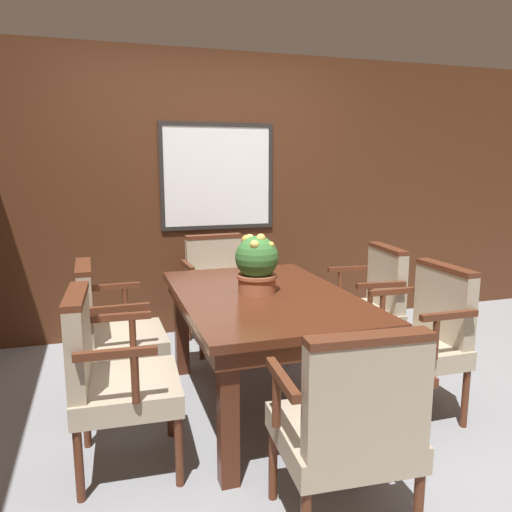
# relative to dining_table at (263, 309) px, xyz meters

# --- Properties ---
(ground_plane) EXTENTS (14.00, 14.00, 0.00)m
(ground_plane) POSITION_rel_dining_table_xyz_m (0.01, -0.15, -0.64)
(ground_plane) COLOR gray
(wall_back) EXTENTS (7.20, 0.08, 2.45)m
(wall_back) POSITION_rel_dining_table_xyz_m (0.01, 1.61, 0.59)
(wall_back) COLOR #4C2816
(wall_back) RESTS_ON ground_plane
(dining_table) EXTENTS (1.00, 1.56, 0.73)m
(dining_table) POSITION_rel_dining_table_xyz_m (0.00, 0.00, 0.00)
(dining_table) COLOR #4C2314
(dining_table) RESTS_ON ground_plane
(chair_left_near) EXTENTS (0.53, 0.59, 0.91)m
(chair_left_near) POSITION_rel_dining_table_xyz_m (-0.90, -0.37, -0.14)
(chair_left_near) COLOR #562B19
(chair_left_near) RESTS_ON ground_plane
(chair_head_far) EXTENTS (0.59, 0.53, 0.91)m
(chair_head_far) POSITION_rel_dining_table_xyz_m (0.00, 1.19, -0.14)
(chair_head_far) COLOR #562B19
(chair_head_far) RESTS_ON ground_plane
(chair_head_near) EXTENTS (0.59, 0.54, 0.91)m
(chair_head_near) POSITION_rel_dining_table_xyz_m (-0.02, -1.15, -0.14)
(chair_head_near) COLOR #562B19
(chair_head_near) RESTS_ON ground_plane
(chair_right_near) EXTENTS (0.51, 0.57, 0.91)m
(chair_right_near) POSITION_rel_dining_table_xyz_m (0.88, -0.34, -0.14)
(chair_right_near) COLOR #562B19
(chair_right_near) RESTS_ON ground_plane
(chair_left_far) EXTENTS (0.52, 0.58, 0.91)m
(chair_left_far) POSITION_rel_dining_table_xyz_m (-0.89, 0.32, -0.14)
(chair_left_far) COLOR #562B19
(chair_left_far) RESTS_ON ground_plane
(chair_right_far) EXTENTS (0.55, 0.60, 0.91)m
(chair_right_far) POSITION_rel_dining_table_xyz_m (0.93, 0.36, -0.14)
(chair_right_far) COLOR #562B19
(chair_right_far) RESTS_ON ground_plane
(potted_plant) EXTENTS (0.26, 0.27, 0.36)m
(potted_plant) POSITION_rel_dining_table_xyz_m (-0.03, 0.03, 0.28)
(potted_plant) COLOR #9E5638
(potted_plant) RESTS_ON dining_table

